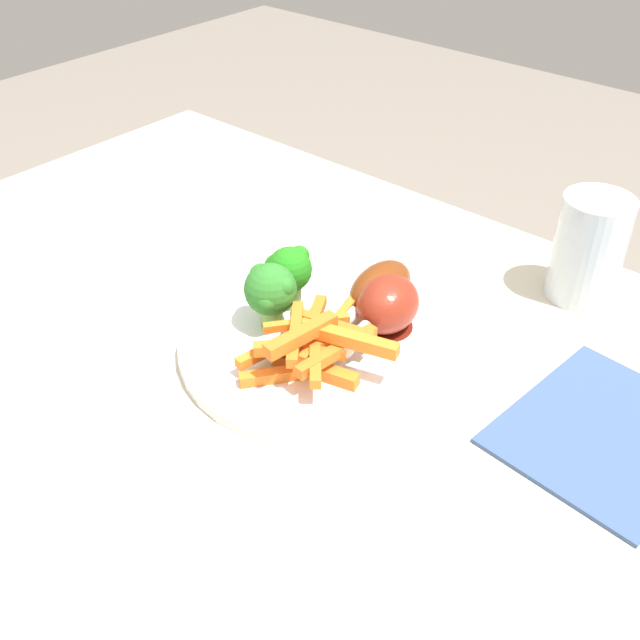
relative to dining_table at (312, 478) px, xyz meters
The scene contains 9 objects.
dining_table is the anchor object (origin of this frame).
dinner_plate 0.13m from the dining_table, 122.58° to the left, with size 0.26×0.26×0.01m, color white.
broccoli_floret_front 0.18m from the dining_table, 157.18° to the left, with size 0.05×0.05×0.06m.
broccoli_floret_middle 0.20m from the dining_table, 141.72° to the left, with size 0.05×0.05×0.06m.
carrot_fries_pile 0.15m from the dining_table, 128.50° to the left, with size 0.12×0.15×0.05m.
chicken_drumstick_near 0.19m from the dining_table, 98.98° to the left, with size 0.05×0.14×0.04m.
chicken_drumstick_far 0.18m from the dining_table, 86.26° to the left, with size 0.06×0.12×0.05m.
water_glass 0.35m from the dining_table, 68.57° to the left, with size 0.07×0.07×0.11m, color silver.
napkin 0.27m from the dining_table, 27.50° to the left, with size 0.17×0.14×0.00m, color #3D5684.
Camera 1 is at (0.32, -0.36, 1.17)m, focal length 42.36 mm.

